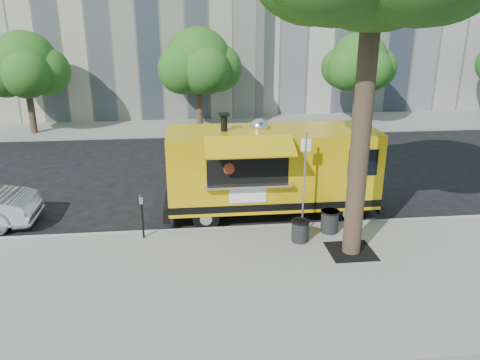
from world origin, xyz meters
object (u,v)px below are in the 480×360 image
object	(u,v)px
parking_meter	(142,211)
trash_bin_left	(330,221)
far_tree_c	(359,62)
trash_bin_right	(300,230)
far_tree_b	(198,61)
food_truck	(271,169)
sign_post	(304,178)
far_tree_a	(25,65)

from	to	relation	value
parking_meter	trash_bin_left	bearing A→B (deg)	-2.03
far_tree_c	trash_bin_right	bearing A→B (deg)	-114.65
far_tree_b	parking_meter	xyz separation A→B (m)	(-2.00, -14.05, -2.85)
parking_meter	food_truck	distance (m)	4.23
food_truck	trash_bin_right	world-z (taller)	food_truck
far_tree_c	trash_bin_right	distance (m)	16.21
far_tree_c	parking_meter	distance (m)	17.82
sign_post	far_tree_b	bearing A→B (deg)	100.15
sign_post	parking_meter	xyz separation A→B (m)	(-4.55, 0.20, -0.87)
far_tree_a	far_tree_c	distance (m)	18.00
parking_meter	food_truck	world-z (taller)	food_truck
far_tree_a	food_truck	world-z (taller)	far_tree_a
far_tree_a	food_truck	bearing A→B (deg)	-48.05
far_tree_a	food_truck	xyz separation A→B (m)	(10.90, -12.13, -2.20)
far_tree_a	trash_bin_left	xyz separation A→B (m)	(12.37, -13.84, -3.27)
far_tree_c	sign_post	size ratio (longest dim) A/B	1.74
sign_post	trash_bin_left	world-z (taller)	sign_post
far_tree_b	food_truck	xyz separation A→B (m)	(1.90, -12.53, -2.26)
food_truck	trash_bin_left	distance (m)	2.49
trash_bin_left	sign_post	bearing A→B (deg)	-179.29
far_tree_b	sign_post	world-z (taller)	far_tree_b
parking_meter	trash_bin_left	xyz separation A→B (m)	(5.37, -0.19, -0.48)
far_tree_a	trash_bin_right	size ratio (longest dim) A/B	8.68
parking_meter	food_truck	xyz separation A→B (m)	(3.90, 1.52, 0.59)
trash_bin_left	trash_bin_right	world-z (taller)	trash_bin_left
parking_meter	far_tree_b	bearing A→B (deg)	81.90
sign_post	parking_meter	size ratio (longest dim) A/B	2.25
far_tree_b	sign_post	bearing A→B (deg)	-79.85
trash_bin_right	parking_meter	bearing A→B (deg)	171.10
far_tree_c	trash_bin_left	size ratio (longest dim) A/B	7.87
trash_bin_right	sign_post	bearing A→B (deg)	70.31
far_tree_b	sign_post	xyz separation A→B (m)	(2.55, -14.25, -1.98)
far_tree_a	far_tree_b	xyz separation A→B (m)	(9.00, 0.40, 0.06)
far_tree_a	parking_meter	world-z (taller)	far_tree_a
food_truck	trash_bin_left	world-z (taller)	food_truck
far_tree_a	far_tree_c	size ratio (longest dim) A/B	1.03
sign_post	trash_bin_right	size ratio (longest dim) A/B	4.86
food_truck	trash_bin_right	bearing A→B (deg)	-77.81
far_tree_a	trash_bin_left	bearing A→B (deg)	-48.21
trash_bin_left	parking_meter	bearing A→B (deg)	177.97
far_tree_a	far_tree_b	size ratio (longest dim) A/B	0.97
far_tree_b	parking_meter	size ratio (longest dim) A/B	4.12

